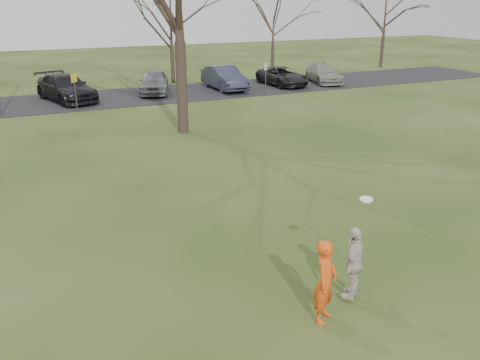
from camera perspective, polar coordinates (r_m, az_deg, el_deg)
name	(u,v)px	position (r m, az deg, el deg)	size (l,w,h in m)	color
ground	(318,306)	(11.03, 8.87, -13.95)	(120.00, 120.00, 0.00)	#1E380F
parking_strip	(104,99)	(33.52, -15.17, 8.88)	(62.00, 6.50, 0.04)	black
player_defender	(325,281)	(10.20, 9.65, -11.24)	(0.64, 0.42, 1.75)	#EA5013
car_3	(66,88)	(33.34, -19.10, 9.84)	(2.21, 5.44, 1.58)	black
car_4	(154,82)	(34.45, -9.70, 10.89)	(1.80, 4.47, 1.52)	slate
car_5	(224,78)	(35.55, -1.80, 11.49)	(1.68, 4.81, 1.58)	#2E3146
car_6	(282,76)	(37.36, 4.80, 11.63)	(2.16, 4.68, 1.30)	black
car_7	(324,74)	(38.99, 9.49, 11.79)	(1.83, 4.51, 1.31)	gray
catching_play	(354,262)	(10.95, 12.77, -9.09)	(1.00, 0.90, 2.22)	beige
sign_yellow	(75,85)	(30.08, -18.21, 10.14)	(0.35, 0.35, 2.08)	#47474C
sign_white	(266,73)	(33.56, 2.93, 12.03)	(0.35, 0.35, 2.08)	#47474C
small_tree_row	(147,29)	(38.87, -10.45, 16.46)	(55.00, 5.90, 8.50)	#352821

